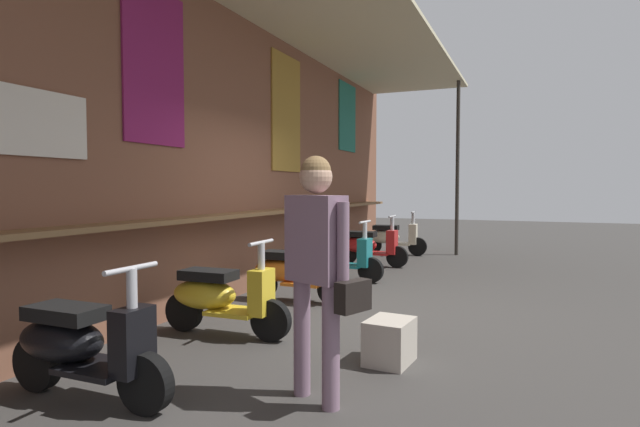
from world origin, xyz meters
TOP-DOWN VIEW (x-y plane):
  - ground_plane at (0.00, 0.00)m, footprint 37.07×37.07m
  - market_stall_facade at (-0.01, 1.87)m, footprint 13.24×2.51m
  - scooter_black at (-3.34, 1.08)m, footprint 0.46×1.40m
  - scooter_yellow at (-1.64, 1.08)m, footprint 0.46×1.40m
  - scooter_orange at (0.01, 1.08)m, footprint 0.46×1.40m
  - scooter_teal at (1.66, 1.08)m, footprint 0.46×1.40m
  - scooter_red at (3.29, 1.08)m, footprint 0.46×1.40m
  - scooter_cream at (5.05, 1.08)m, footprint 0.49×1.40m
  - shopper_with_handbag at (-2.73, -0.46)m, footprint 0.41×0.67m
  - merchandise_crate at (-1.78, -0.72)m, footprint 0.46×0.38m

SIDE VIEW (x-z plane):
  - ground_plane at x=0.00m, z-range 0.00..0.00m
  - merchandise_crate at x=-1.78m, z-range 0.00..0.37m
  - scooter_black at x=-3.34m, z-range -0.10..0.87m
  - scooter_yellow at x=-1.64m, z-range -0.10..0.87m
  - scooter_orange at x=0.01m, z-range -0.10..0.87m
  - scooter_teal at x=1.66m, z-range -0.10..0.87m
  - scooter_red at x=3.29m, z-range -0.10..0.87m
  - scooter_cream at x=5.05m, z-range -0.10..0.87m
  - shopper_with_handbag at x=-2.73m, z-range 0.19..1.88m
  - market_stall_facade at x=-0.01m, z-range 0.21..4.15m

